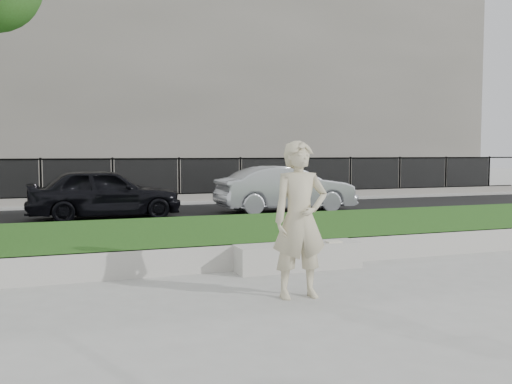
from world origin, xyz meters
name	(u,v)px	position (x,y,z in m)	size (l,w,h in m)	color
ground	(257,286)	(0.00, 0.00, 0.00)	(90.00, 90.00, 0.00)	gray
grass_bank	(200,239)	(0.00, 3.00, 0.20)	(34.00, 4.00, 0.40)	black
grass_kerb	(233,258)	(0.00, 1.04, 0.20)	(34.00, 0.08, 0.40)	#A7A59C
street	(150,217)	(0.00, 8.50, 0.02)	(34.00, 7.00, 0.04)	black
far_pavement	(128,202)	(0.00, 13.00, 0.06)	(34.00, 3.00, 0.12)	gray
iron_fence	(132,190)	(0.00, 12.00, 0.54)	(32.00, 0.30, 1.50)	slate
building_facade	(106,82)	(0.00, 20.00, 5.00)	(34.00, 10.00, 10.00)	#5F5C53
stone_bench	(298,256)	(0.97, 0.80, 0.20)	(1.96, 0.49, 0.40)	#A7A59C
man	(300,220)	(0.29, -0.73, 0.96)	(0.70, 0.46, 1.93)	#BDB391
book	(334,242)	(1.51, 0.70, 0.41)	(0.22, 0.16, 0.03)	beige
car_dark	(105,193)	(-1.19, 8.40, 0.72)	(1.59, 3.96, 1.35)	black
car_silver	(286,189)	(3.98, 8.34, 0.71)	(1.42, 4.07, 1.34)	#999CA1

